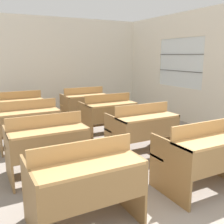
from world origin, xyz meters
The scene contains 10 objects.
wall_back centered at (0.00, 6.72, 1.37)m, with size 6.25×0.06×2.75m.
wall_right_with_window centered at (3.09, 3.26, 1.36)m, with size 0.06×6.69×2.75m.
bench_front_left centered at (-0.83, 1.40, 0.48)m, with size 1.06×0.74×0.89m.
bench_front_right centered at (0.78, 1.39, 0.48)m, with size 1.06×0.74×0.89m.
bench_second_left centered at (-0.86, 2.71, 0.48)m, with size 1.06×0.74×0.89m.
bench_second_right centered at (0.79, 2.75, 0.48)m, with size 1.06×0.74×0.89m.
bench_third_left centered at (-0.86, 4.06, 0.48)m, with size 1.06×0.74×0.89m.
bench_third_right centered at (0.80, 4.05, 0.48)m, with size 1.06×0.74×0.89m.
bench_back_left centered at (-0.83, 5.38, 0.48)m, with size 1.06×0.74×0.89m.
bench_back_right centered at (0.79, 5.38, 0.48)m, with size 1.06×0.74×0.89m.
Camera 1 is at (-1.70, -0.82, 1.69)m, focal length 42.00 mm.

